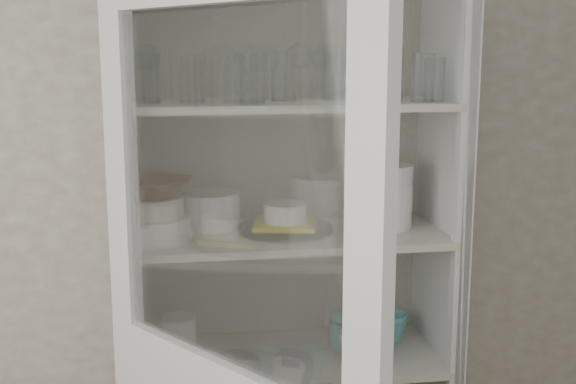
# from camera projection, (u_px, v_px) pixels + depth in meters

# --- Properties ---
(wall_back) EXTENTS (3.60, 0.02, 2.60)m
(wall_back) POSITION_uv_depth(u_px,v_px,m) (219.00, 206.00, 2.41)
(wall_back) COLOR gray
(wall_back) RESTS_ON ground
(pantry_cabinet) EXTENTS (1.00, 0.45, 2.10)m
(pantry_cabinet) POSITION_uv_depth(u_px,v_px,m) (285.00, 322.00, 2.34)
(pantry_cabinet) COLOR silver
(pantry_cabinet) RESTS_ON floor
(tumbler_0) EXTENTS (0.09, 0.09, 0.14)m
(tumbler_0) POSITION_uv_depth(u_px,v_px,m) (146.00, 78.00, 1.97)
(tumbler_0) COLOR silver
(tumbler_0) RESTS_ON shelf_glass
(tumbler_1) EXTENTS (0.07, 0.07, 0.14)m
(tumbler_1) POSITION_uv_depth(u_px,v_px,m) (247.00, 79.00, 2.01)
(tumbler_1) COLOR silver
(tumbler_1) RESTS_ON shelf_glass
(tumbler_2) EXTENTS (0.06, 0.06, 0.13)m
(tumbler_2) POSITION_uv_depth(u_px,v_px,m) (235.00, 81.00, 1.98)
(tumbler_2) COLOR silver
(tumbler_2) RESTS_ON shelf_glass
(tumbler_3) EXTENTS (0.09, 0.09, 0.14)m
(tumbler_3) POSITION_uv_depth(u_px,v_px,m) (252.00, 79.00, 1.96)
(tumbler_3) COLOR silver
(tumbler_3) RESTS_ON shelf_glass
(tumbler_4) EXTENTS (0.08, 0.08, 0.15)m
(tumbler_4) POSITION_uv_depth(u_px,v_px,m) (390.00, 75.00, 2.05)
(tumbler_4) COLOR silver
(tumbler_4) RESTS_ON shelf_glass
(tumbler_5) EXTENTS (0.07, 0.07, 0.13)m
(tumbler_5) POSITION_uv_depth(u_px,v_px,m) (434.00, 80.00, 2.08)
(tumbler_5) COLOR silver
(tumbler_5) RESTS_ON shelf_glass
(tumbler_6) EXTENTS (0.09, 0.09, 0.14)m
(tumbler_6) POSITION_uv_depth(u_px,v_px,m) (423.00, 77.00, 2.08)
(tumbler_6) COLOR silver
(tumbler_6) RESTS_ON shelf_glass
(tumbler_7) EXTENTS (0.09, 0.09, 0.16)m
(tumbler_7) POSITION_uv_depth(u_px,v_px,m) (147.00, 75.00, 2.05)
(tumbler_7) COLOR silver
(tumbler_7) RESTS_ON shelf_glass
(tumbler_8) EXTENTS (0.08, 0.08, 0.13)m
(tumbler_8) POSITION_uv_depth(u_px,v_px,m) (238.00, 78.00, 2.12)
(tumbler_8) COLOR silver
(tumbler_8) RESTS_ON shelf_glass
(tumbler_9) EXTENTS (0.09, 0.09, 0.14)m
(tumbler_9) POSITION_uv_depth(u_px,v_px,m) (276.00, 76.00, 2.14)
(tumbler_9) COLOR silver
(tumbler_9) RESTS_ON shelf_glass
(tumbler_10) EXTENTS (0.09, 0.09, 0.15)m
(tumbler_10) POSITION_uv_depth(u_px,v_px,m) (284.00, 76.00, 2.11)
(tumbler_10) COLOR silver
(tumbler_10) RESTS_ON shelf_glass
(tumbler_11) EXTENTS (0.08, 0.08, 0.15)m
(tumbler_11) POSITION_uv_depth(u_px,v_px,m) (335.00, 75.00, 2.17)
(tumbler_11) COLOR silver
(tumbler_11) RESTS_ON shelf_glass
(goblet_0) EXTENTS (0.08, 0.08, 0.18)m
(goblet_0) POSITION_uv_depth(u_px,v_px,m) (149.00, 69.00, 2.17)
(goblet_0) COLOR silver
(goblet_0) RESTS_ON shelf_glass
(goblet_1) EXTENTS (0.08, 0.08, 0.19)m
(goblet_1) POSITION_uv_depth(u_px,v_px,m) (300.00, 68.00, 2.25)
(goblet_1) COLOR silver
(goblet_1) RESTS_ON shelf_glass
(goblet_2) EXTENTS (0.08, 0.08, 0.18)m
(goblet_2) POSITION_uv_depth(u_px,v_px,m) (324.00, 70.00, 2.22)
(goblet_2) COLOR silver
(goblet_2) RESTS_ON shelf_glass
(goblet_3) EXTENTS (0.08, 0.08, 0.18)m
(goblet_3) POSITION_uv_depth(u_px,v_px,m) (344.00, 70.00, 2.23)
(goblet_3) COLOR silver
(goblet_3) RESTS_ON shelf_glass
(plate_stack_front) EXTENTS (0.23, 0.23, 0.07)m
(plate_stack_front) POSITION_uv_depth(u_px,v_px,m) (152.00, 228.00, 2.11)
(plate_stack_front) COLOR white
(plate_stack_front) RESTS_ON shelf_plates
(plate_stack_back) EXTENTS (0.20, 0.20, 0.11)m
(plate_stack_back) POSITION_uv_depth(u_px,v_px,m) (209.00, 210.00, 2.26)
(plate_stack_back) COLOR white
(plate_stack_back) RESTS_ON shelf_plates
(cream_bowl) EXTENTS (0.23, 0.23, 0.06)m
(cream_bowl) POSITION_uv_depth(u_px,v_px,m) (151.00, 207.00, 2.10)
(cream_bowl) COLOR beige
(cream_bowl) RESTS_ON plate_stack_front
(terracotta_bowl) EXTENTS (0.29, 0.29, 0.05)m
(terracotta_bowl) POSITION_uv_depth(u_px,v_px,m) (151.00, 188.00, 2.09)
(terracotta_bowl) COLOR #592518
(terracotta_bowl) RESTS_ON cream_bowl
(glass_platter) EXTENTS (0.39, 0.39, 0.02)m
(glass_platter) POSITION_uv_depth(u_px,v_px,m) (285.00, 229.00, 2.22)
(glass_platter) COLOR silver
(glass_platter) RESTS_ON shelf_plates
(yellow_trivet) EXTENTS (0.22, 0.22, 0.01)m
(yellow_trivet) POSITION_uv_depth(u_px,v_px,m) (285.00, 224.00, 2.22)
(yellow_trivet) COLOR gold
(yellow_trivet) RESTS_ON glass_platter
(white_ramekin) EXTENTS (0.18, 0.18, 0.06)m
(white_ramekin) POSITION_uv_depth(u_px,v_px,m) (285.00, 213.00, 2.21)
(white_ramekin) COLOR white
(white_ramekin) RESTS_ON yellow_trivet
(grey_bowl_stack) EXTENTS (0.15, 0.15, 0.20)m
(grey_bowl_stack) POSITION_uv_depth(u_px,v_px,m) (388.00, 196.00, 2.25)
(grey_bowl_stack) COLOR white
(grey_bowl_stack) RESTS_ON shelf_plates
(mug_blue) EXTENTS (0.15, 0.15, 0.10)m
(mug_blue) POSITION_uv_depth(u_px,v_px,m) (367.00, 339.00, 2.28)
(mug_blue) COLOR navy
(mug_blue) RESTS_ON shelf_mugs
(mug_teal) EXTENTS (0.14, 0.14, 0.10)m
(mug_teal) POSITION_uv_depth(u_px,v_px,m) (392.00, 327.00, 2.39)
(mug_teal) COLOR #277573
(mug_teal) RESTS_ON shelf_mugs
(mug_white) EXTENTS (0.14, 0.14, 0.10)m
(mug_white) POSITION_uv_depth(u_px,v_px,m) (356.00, 349.00, 2.20)
(mug_white) COLOR white
(mug_white) RESTS_ON shelf_mugs
(teal_jar) EXTENTS (0.09, 0.09, 0.10)m
(teal_jar) POSITION_uv_depth(u_px,v_px,m) (343.00, 332.00, 2.33)
(teal_jar) COLOR #277573
(teal_jar) RESTS_ON shelf_mugs
(measuring_cups) EXTENTS (0.10, 0.10, 0.04)m
(measuring_cups) POSITION_uv_depth(u_px,v_px,m) (237.00, 361.00, 2.18)
(measuring_cups) COLOR silver
(measuring_cups) RESTS_ON shelf_mugs
(white_canister) EXTENTS (0.11, 0.11, 0.13)m
(white_canister) POSITION_uv_depth(u_px,v_px,m) (180.00, 336.00, 2.26)
(white_canister) COLOR white
(white_canister) RESTS_ON shelf_mugs
(tumbler_12) EXTENTS (0.07, 0.07, 0.13)m
(tumbler_12) POSITION_uv_depth(u_px,v_px,m) (192.00, 79.00, 2.01)
(tumbler_12) COLOR silver
(tumbler_12) RESTS_ON shelf_glass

